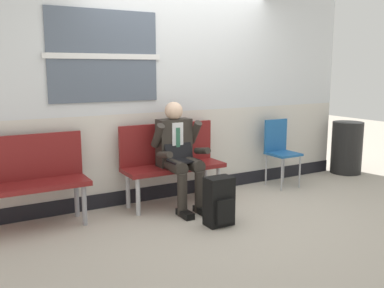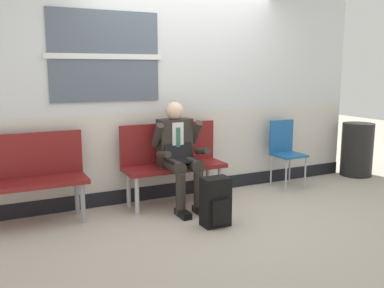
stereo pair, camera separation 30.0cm
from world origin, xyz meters
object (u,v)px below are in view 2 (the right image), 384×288
object	(u,v)px
bench_with_person	(172,158)
trash_bin	(357,149)
bench_empty	(22,173)
folding_chair	(285,147)
backpack	(216,202)
person_seated	(179,152)

from	to	relation	value
bench_with_person	trash_bin	world-z (taller)	bench_with_person
bench_empty	folding_chair	xyz separation A→B (m)	(3.32, -0.05, 0.00)
backpack	trash_bin	size ratio (longest dim) A/B	0.64
trash_bin	backpack	bearing A→B (deg)	-163.11
folding_chair	trash_bin	xyz separation A→B (m)	(1.38, 0.02, -0.15)
backpack	folding_chair	size ratio (longest dim) A/B	0.56
backpack	trash_bin	xyz separation A→B (m)	(2.95, 0.89, 0.15)
bench_empty	person_seated	world-z (taller)	person_seated
bench_with_person	person_seated	world-z (taller)	person_seated
bench_empty	person_seated	bearing A→B (deg)	-6.93
bench_empty	backpack	bearing A→B (deg)	-27.77
bench_empty	trash_bin	distance (m)	4.70
folding_chair	backpack	bearing A→B (deg)	-150.81
bench_with_person	backpack	world-z (taller)	bench_with_person
person_seated	backpack	bearing A→B (deg)	-83.55
bench_with_person	backpack	xyz separation A→B (m)	(0.08, -0.92, -0.30)
bench_with_person	trash_bin	bearing A→B (deg)	-0.55
folding_chair	person_seated	bearing A→B (deg)	-174.60
backpack	trash_bin	distance (m)	3.08
backpack	folding_chair	world-z (taller)	folding_chair
bench_empty	folding_chair	bearing A→B (deg)	-0.82
folding_chair	trash_bin	bearing A→B (deg)	0.80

